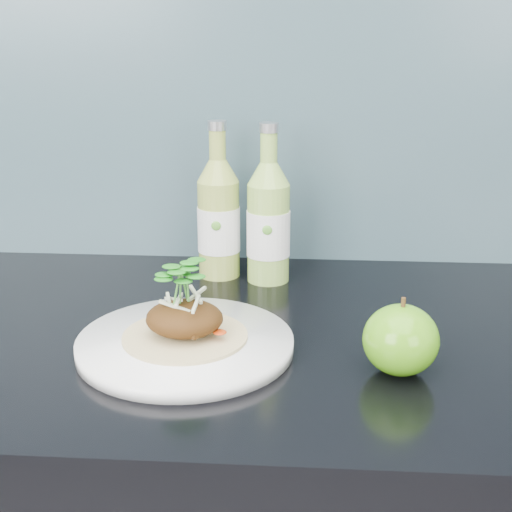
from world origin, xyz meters
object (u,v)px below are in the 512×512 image
at_px(green_apple, 401,340).
at_px(cider_bottle_left, 219,219).
at_px(cider_bottle_right, 268,223).
at_px(dinner_plate, 185,344).

relative_size(green_apple, cider_bottle_left, 0.43).
distance_m(green_apple, cider_bottle_left, 0.39).
bearing_deg(cider_bottle_right, cider_bottle_left, 179.38).
height_order(dinner_plate, green_apple, green_apple).
xyz_separation_m(cider_bottle_left, cider_bottle_right, (0.08, -0.02, 0.00)).
xyz_separation_m(dinner_plate, cider_bottle_left, (0.01, 0.27, 0.08)).
bearing_deg(green_apple, dinner_plate, 170.89).
height_order(cider_bottle_left, cider_bottle_right, same).
distance_m(dinner_plate, cider_bottle_left, 0.28).
xyz_separation_m(green_apple, cider_bottle_left, (-0.24, 0.31, 0.05)).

